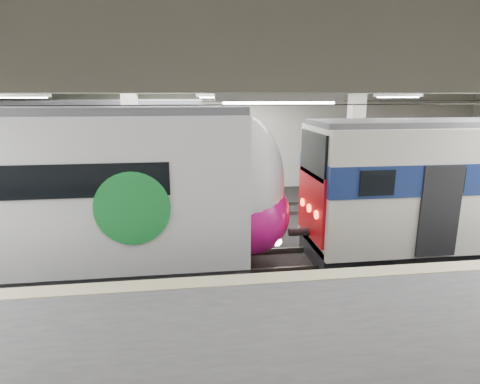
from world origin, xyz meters
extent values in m
cube|color=black|center=(0.00, 0.00, -0.05)|extent=(36.00, 24.00, 0.10)
cube|color=silver|center=(0.00, 0.00, 5.55)|extent=(36.00, 24.00, 0.20)
cube|color=beige|center=(0.00, 10.00, 2.75)|extent=(30.00, 0.10, 5.50)
cube|color=beige|center=(0.00, -3.25, 1.11)|extent=(30.00, 0.50, 0.02)
cube|color=beige|center=(-3.00, 3.00, 2.75)|extent=(0.50, 0.50, 5.50)
cube|color=beige|center=(5.00, 3.00, 2.75)|extent=(0.50, 0.50, 5.50)
cube|color=beige|center=(0.00, 0.00, 5.25)|extent=(30.00, 18.00, 0.50)
cube|color=#59544C|center=(0.00, 0.00, 0.08)|extent=(30.00, 1.52, 0.16)
cube|color=#59544C|center=(0.00, 5.50, 0.08)|extent=(30.00, 1.52, 0.16)
cylinder|color=black|center=(0.00, 0.00, 4.70)|extent=(30.00, 0.03, 0.03)
cylinder|color=black|center=(0.00, 5.50, 4.70)|extent=(30.00, 0.03, 0.03)
cube|color=white|center=(0.00, -2.00, 4.92)|extent=(26.00, 8.40, 0.12)
ellipsoid|color=silver|center=(0.40, 0.00, 2.49)|extent=(2.35, 2.90, 3.90)
ellipsoid|color=#C41075|center=(0.52, 0.00, 1.61)|extent=(2.49, 2.96, 2.39)
cylinder|color=#198A35|center=(-2.51, -1.51, 2.29)|extent=(1.84, 0.06, 1.84)
cube|color=black|center=(-6.23, 0.00, 0.35)|extent=(13.26, 2.07, 0.70)
cube|color=#A90B11|center=(2.46, 0.00, 1.79)|extent=(0.08, 2.35, 1.97)
cube|color=black|center=(2.46, 0.00, 3.30)|extent=(0.08, 2.21, 1.29)
cube|color=silver|center=(-8.00, 5.50, 2.54)|extent=(15.14, 3.65, 4.08)
cube|color=#198A35|center=(-8.00, 5.50, 3.08)|extent=(15.18, 3.72, 0.86)
cube|color=#4C4C51|center=(-8.00, 5.50, 4.68)|extent=(15.11, 3.11, 0.16)
cube|color=black|center=(-8.00, 5.50, 0.30)|extent=(15.12, 3.33, 0.60)
camera|label=1|loc=(-1.18, -11.09, 4.99)|focal=30.00mm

